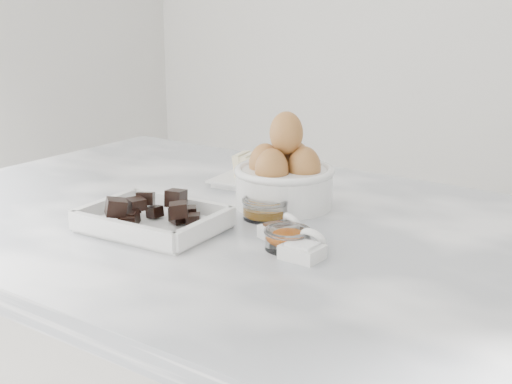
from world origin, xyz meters
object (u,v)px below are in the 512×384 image
honey_bowl (266,208)px  zest_bowl (288,238)px  egg_bowl (284,176)px  salt_spoon (305,248)px  chocolate_dish (153,215)px  sugar_ramekin (297,197)px  vanilla_spoon (282,230)px  butter_plate (254,174)px

honey_bowl → zest_bowl: bearing=-42.5°
egg_bowl → salt_spoon: bearing=-49.6°
chocolate_dish → sugar_ramekin: size_ratio=3.07×
sugar_ramekin → vanilla_spoon: size_ratio=0.95×
butter_plate → honey_bowl: bearing=-49.2°
honey_bowl → salt_spoon: size_ratio=1.18×
butter_plate → honey_bowl: (0.14, -0.16, -0.00)m
egg_bowl → sugar_ramekin: bearing=-17.5°
chocolate_dish → vanilla_spoon: 0.20m
zest_bowl → butter_plate: bearing=133.6°
chocolate_dish → honey_bowl: bearing=53.9°
butter_plate → zest_bowl: bearing=-46.4°
honey_bowl → salt_spoon: (0.15, -0.11, -0.00)m
chocolate_dish → honey_bowl: chocolate_dish is taller
chocolate_dish → sugar_ramekin: bearing=58.6°
chocolate_dish → vanilla_spoon: chocolate_dish is taller
egg_bowl → salt_spoon: 0.25m
chocolate_dish → vanilla_spoon: (0.19, 0.08, -0.01)m
egg_bowl → honey_bowl: (0.01, -0.07, -0.04)m
chocolate_dish → egg_bowl: (0.10, 0.22, 0.03)m
sugar_ramekin → zest_bowl: sugar_ramekin is taller
egg_bowl → butter_plate: bearing=145.4°
vanilla_spoon → salt_spoon: bearing=-33.5°
sugar_ramekin → salt_spoon: bearing=-54.6°
butter_plate → zest_bowl: butter_plate is taller
sugar_ramekin → egg_bowl: egg_bowl is taller
egg_bowl → honey_bowl: size_ratio=2.18×
butter_plate → vanilla_spoon: (0.22, -0.23, -0.01)m
butter_plate → vanilla_spoon: butter_plate is taller
egg_bowl → vanilla_spoon: 0.17m
sugar_ramekin → honey_bowl: 0.07m
chocolate_dish → butter_plate: (-0.03, 0.31, -0.00)m
honey_bowl → salt_spoon: salt_spoon is taller
chocolate_dish → zest_bowl: (0.22, 0.05, -0.01)m
chocolate_dish → honey_bowl: 0.19m
sugar_ramekin → vanilla_spoon: sugar_ramekin is taller
vanilla_spoon → sugar_ramekin: bearing=113.4°
egg_bowl → zest_bowl: 0.21m
zest_bowl → vanilla_spoon: 0.04m
vanilla_spoon → zest_bowl: bearing=-45.1°
chocolate_dish → vanilla_spoon: size_ratio=2.91×
butter_plate → salt_spoon: (0.28, -0.27, -0.01)m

